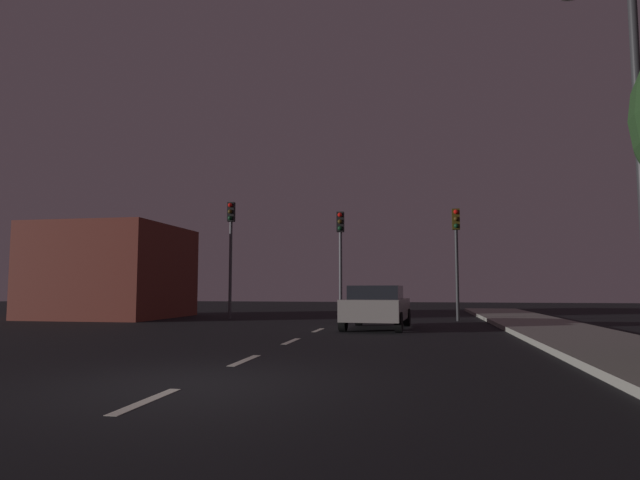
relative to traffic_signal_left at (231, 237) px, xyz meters
The scene contains 12 objects.
ground_plane 11.19m from the traffic_signal_left, 60.25° to the right, with size 80.00×80.00×0.00m, color black.
sidewalk_curb_right 16.11m from the traffic_signal_left, 35.74° to the right, with size 3.00×40.00×0.15m, color gray.
lane_stripe_nearest 18.52m from the traffic_signal_left, 73.22° to the right, with size 0.16×1.60×0.01m, color silver.
lane_stripe_second 15.01m from the traffic_signal_left, 68.89° to the right, with size 0.16×1.60×0.01m, color silver.
lane_stripe_third 11.69m from the traffic_signal_left, 61.79° to the right, with size 0.16×1.60×0.01m, color silver.
lane_stripe_fourth 8.77m from the traffic_signal_left, 48.71° to the right, with size 0.16×1.60×0.01m, color silver.
traffic_signal_left is the anchor object (origin of this frame).
traffic_signal_center 5.13m from the traffic_signal_left, ahead, with size 0.32×0.38×4.77m.
traffic_signal_right 10.13m from the traffic_signal_left, ahead, with size 0.32×0.38×4.78m.
car_stopped_ahead 9.19m from the traffic_signal_left, 35.29° to the right, with size 2.22×4.12×1.47m.
street_lamp_right 17.46m from the traffic_signal_left, 42.63° to the right, with size 1.58×0.36×7.85m.
storefront_left 5.96m from the traffic_signal_left, behind, with size 5.96×6.14×4.30m, color maroon.
Camera 1 is at (3.33, -7.48, 1.38)m, focal length 30.34 mm.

